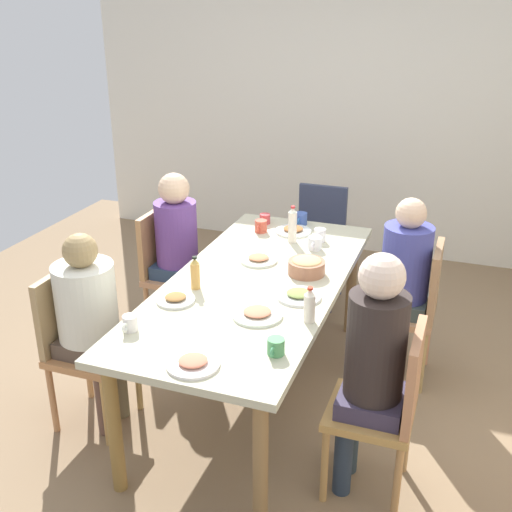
{
  "coord_description": "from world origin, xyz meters",
  "views": [
    {
      "loc": [
        3.0,
        1.08,
        2.27
      ],
      "look_at": [
        0.0,
        0.0,
        0.92
      ],
      "focal_mm": 43.71,
      "sensor_mm": 36.0,
      "label": 1
    }
  ],
  "objects_px": {
    "chair_3": "(318,237)",
    "chair_1": "(79,340)",
    "person_0": "(372,357)",
    "cup_1": "(261,226)",
    "cup_5": "(320,235)",
    "person_1": "(89,313)",
    "plate_5": "(293,230)",
    "plate_0": "(259,259)",
    "bottle_0": "(310,306)",
    "plate_1": "(299,295)",
    "person_4": "(403,273)",
    "chair_0": "(388,403)",
    "chair_2": "(168,266)",
    "plate_3": "(193,363)",
    "cup_6": "(301,219)",
    "person_2": "(178,241)",
    "bottle_2": "(195,274)",
    "cup_3": "(276,347)",
    "plate_4": "(176,299)",
    "cup_2": "(265,219)",
    "bowl_0": "(307,266)",
    "cup_0": "(315,243)",
    "dining_table": "(256,293)",
    "bottle_1": "(292,225)",
    "plate_2": "(257,314)"
  },
  "relations": [
    {
      "from": "person_0",
      "to": "cup_6",
      "type": "height_order",
      "value": "person_0"
    },
    {
      "from": "bottle_1",
      "to": "person_4",
      "type": "bearing_deg",
      "value": 81.79
    },
    {
      "from": "plate_3",
      "to": "plate_5",
      "type": "bearing_deg",
      "value": -177.92
    },
    {
      "from": "person_2",
      "to": "cup_2",
      "type": "distance_m",
      "value": 0.63
    },
    {
      "from": "chair_1",
      "to": "cup_3",
      "type": "relative_size",
      "value": 7.82
    },
    {
      "from": "chair_2",
      "to": "bottle_1",
      "type": "relative_size",
      "value": 3.67
    },
    {
      "from": "plate_3",
      "to": "cup_5",
      "type": "relative_size",
      "value": 2.11
    },
    {
      "from": "chair_2",
      "to": "cup_3",
      "type": "xyz_separation_m",
      "value": [
        1.24,
        1.2,
        0.3
      ]
    },
    {
      "from": "cup_1",
      "to": "chair_2",
      "type": "bearing_deg",
      "value": -71.34
    },
    {
      "from": "cup_5",
      "to": "bottle_2",
      "type": "height_order",
      "value": "bottle_2"
    },
    {
      "from": "plate_1",
      "to": "bottle_1",
      "type": "bearing_deg",
      "value": -160.65
    },
    {
      "from": "cup_0",
      "to": "cup_1",
      "type": "xyz_separation_m",
      "value": [
        -0.18,
        -0.43,
        0.0
      ]
    },
    {
      "from": "cup_5",
      "to": "person_1",
      "type": "bearing_deg",
      "value": -37.25
    },
    {
      "from": "cup_3",
      "to": "chair_0",
      "type": "bearing_deg",
      "value": 109.13
    },
    {
      "from": "chair_2",
      "to": "bottle_2",
      "type": "height_order",
      "value": "bottle_2"
    },
    {
      "from": "plate_0",
      "to": "bottle_2",
      "type": "height_order",
      "value": "bottle_2"
    },
    {
      "from": "plate_1",
      "to": "person_0",
      "type": "bearing_deg",
      "value": 48.98
    },
    {
      "from": "chair_1",
      "to": "person_4",
      "type": "bearing_deg",
      "value": 123.57
    },
    {
      "from": "chair_0",
      "to": "plate_5",
      "type": "bearing_deg",
      "value": -147.03
    },
    {
      "from": "chair_2",
      "to": "bowl_0",
      "type": "xyz_separation_m",
      "value": [
        0.35,
        1.09,
        0.31
      ]
    },
    {
      "from": "chair_3",
      "to": "cup_0",
      "type": "bearing_deg",
      "value": 12.35
    },
    {
      "from": "chair_3",
      "to": "chair_1",
      "type": "bearing_deg",
      "value": -23.22
    },
    {
      "from": "chair_1",
      "to": "cup_0",
      "type": "distance_m",
      "value": 1.54
    },
    {
      "from": "plate_0",
      "to": "bottle_0",
      "type": "xyz_separation_m",
      "value": [
        0.62,
        0.49,
        0.07
      ]
    },
    {
      "from": "person_4",
      "to": "plate_5",
      "type": "distance_m",
      "value": 0.83
    },
    {
      "from": "person_0",
      "to": "cup_5",
      "type": "height_order",
      "value": "person_0"
    },
    {
      "from": "chair_0",
      "to": "cup_2",
      "type": "height_order",
      "value": "chair_0"
    },
    {
      "from": "plate_5",
      "to": "bottle_1",
      "type": "height_order",
      "value": "bottle_1"
    },
    {
      "from": "chair_1",
      "to": "plate_3",
      "type": "relative_size",
      "value": 3.81
    },
    {
      "from": "cup_5",
      "to": "cup_6",
      "type": "bearing_deg",
      "value": -142.53
    },
    {
      "from": "cup_1",
      "to": "plate_4",
      "type": "bearing_deg",
      "value": -3.96
    },
    {
      "from": "chair_0",
      "to": "person_2",
      "type": "xyz_separation_m",
      "value": [
        -1.07,
        -1.61,
        0.2
      ]
    },
    {
      "from": "chair_0",
      "to": "plate_1",
      "type": "height_order",
      "value": "chair_0"
    },
    {
      "from": "chair_1",
      "to": "plate_0",
      "type": "distance_m",
      "value": 1.14
    },
    {
      "from": "person_0",
      "to": "bottle_2",
      "type": "relative_size",
      "value": 6.59
    },
    {
      "from": "person_4",
      "to": "person_1",
      "type": "bearing_deg",
      "value": -54.89
    },
    {
      "from": "person_0",
      "to": "cup_1",
      "type": "height_order",
      "value": "person_0"
    },
    {
      "from": "person_1",
      "to": "cup_2",
      "type": "xyz_separation_m",
      "value": [
        -1.44,
        0.5,
        0.11
      ]
    },
    {
      "from": "person_4",
      "to": "bowl_0",
      "type": "xyz_separation_m",
      "value": [
        0.35,
        -0.51,
        0.12
      ]
    },
    {
      "from": "plate_0",
      "to": "cup_1",
      "type": "relative_size",
      "value": 1.9
    },
    {
      "from": "chair_3",
      "to": "plate_5",
      "type": "height_order",
      "value": "chair_3"
    },
    {
      "from": "plate_3",
      "to": "cup_3",
      "type": "relative_size",
      "value": 2.05
    },
    {
      "from": "chair_1",
      "to": "chair_3",
      "type": "xyz_separation_m",
      "value": [
        -1.98,
        0.85,
        0.0
      ]
    },
    {
      "from": "person_2",
      "to": "plate_2",
      "type": "xyz_separation_m",
      "value": [
        0.93,
        0.91,
        0.07
      ]
    },
    {
      "from": "cup_0",
      "to": "bottle_1",
      "type": "relative_size",
      "value": 0.51
    },
    {
      "from": "plate_4",
      "to": "chair_1",
      "type": "bearing_deg",
      "value": -74.96
    },
    {
      "from": "dining_table",
      "to": "chair_3",
      "type": "height_order",
      "value": "chair_3"
    },
    {
      "from": "dining_table",
      "to": "plate_3",
      "type": "relative_size",
      "value": 9.03
    },
    {
      "from": "person_4",
      "to": "plate_5",
      "type": "xyz_separation_m",
      "value": [
        -0.28,
        -0.78,
        0.08
      ]
    },
    {
      "from": "bottle_2",
      "to": "person_4",
      "type": "bearing_deg",
      "value": 125.63
    }
  ]
}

